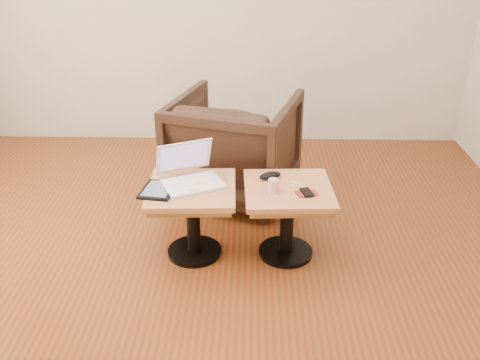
{
  "coord_description": "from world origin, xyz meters",
  "views": [
    {
      "loc": [
        0.31,
        -2.53,
        1.94
      ],
      "look_at": [
        0.24,
        0.3,
        0.52
      ],
      "focal_mm": 40.0,
      "sensor_mm": 36.0,
      "label": 1
    }
  ],
  "objects_px": {
    "side_table_right": "(288,205)",
    "striped_cup": "(273,186)",
    "laptop": "(190,175)",
    "armchair": "(235,147)",
    "side_table_left": "(192,204)"
  },
  "relations": [
    {
      "from": "laptop",
      "to": "armchair",
      "type": "relative_size",
      "value": 0.52
    },
    {
      "from": "side_table_right",
      "to": "armchair",
      "type": "bearing_deg",
      "value": 110.85
    },
    {
      "from": "side_table_right",
      "to": "laptop",
      "type": "xyz_separation_m",
      "value": [
        -0.59,
        0.06,
        0.17
      ]
    },
    {
      "from": "side_table_right",
      "to": "striped_cup",
      "type": "relative_size",
      "value": 6.78
    },
    {
      "from": "striped_cup",
      "to": "armchair",
      "type": "xyz_separation_m",
      "value": [
        -0.26,
        0.86,
        -0.12
      ]
    },
    {
      "from": "striped_cup",
      "to": "armchair",
      "type": "height_order",
      "value": "armchair"
    },
    {
      "from": "side_table_left",
      "to": "armchair",
      "type": "xyz_separation_m",
      "value": [
        0.23,
        0.81,
        0.04
      ]
    },
    {
      "from": "laptop",
      "to": "striped_cup",
      "type": "height_order",
      "value": "laptop"
    },
    {
      "from": "striped_cup",
      "to": "armchair",
      "type": "bearing_deg",
      "value": 106.6
    },
    {
      "from": "side_table_right",
      "to": "striped_cup",
      "type": "distance_m",
      "value": 0.19
    },
    {
      "from": "striped_cup",
      "to": "laptop",
      "type": "bearing_deg",
      "value": 167.33
    },
    {
      "from": "side_table_right",
      "to": "armchair",
      "type": "distance_m",
      "value": 0.88
    },
    {
      "from": "side_table_left",
      "to": "striped_cup",
      "type": "distance_m",
      "value": 0.51
    },
    {
      "from": "side_table_right",
      "to": "laptop",
      "type": "relative_size",
      "value": 1.2
    },
    {
      "from": "side_table_left",
      "to": "laptop",
      "type": "bearing_deg",
      "value": 100.35
    }
  ]
}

